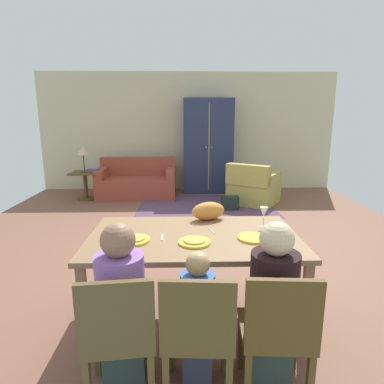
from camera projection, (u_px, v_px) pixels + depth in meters
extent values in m
cube|color=brown|center=(191.00, 236.00, 4.90)|extent=(6.85, 6.54, 0.02)
cube|color=beige|center=(188.00, 132.00, 7.84)|extent=(6.85, 0.10, 2.70)
cube|color=olive|center=(194.00, 237.00, 2.75)|extent=(1.72, 1.03, 0.04)
cube|color=olive|center=(84.00, 312.00, 2.36)|extent=(0.06, 0.06, 0.72)
cube|color=olive|center=(306.00, 308.00, 2.41)|extent=(0.06, 0.06, 0.72)
cube|color=olive|center=(111.00, 258.00, 3.26)|extent=(0.06, 0.06, 0.72)
cube|color=olive|center=(273.00, 256.00, 3.30)|extent=(0.06, 0.06, 0.72)
cylinder|color=yellow|center=(134.00, 240.00, 2.61)|extent=(0.25, 0.25, 0.02)
cylinder|color=gold|center=(134.00, 238.00, 2.61)|extent=(0.17, 0.17, 0.01)
cylinder|color=yellow|center=(195.00, 242.00, 2.56)|extent=(0.25, 0.25, 0.02)
cylinder|color=gold|center=(195.00, 240.00, 2.56)|extent=(0.17, 0.17, 0.01)
cylinder|color=yellow|center=(253.00, 238.00, 2.66)|extent=(0.25, 0.25, 0.02)
cylinder|color=silver|center=(263.00, 227.00, 2.93)|extent=(0.06, 0.06, 0.01)
cylinder|color=silver|center=(263.00, 222.00, 2.92)|extent=(0.01, 0.01, 0.09)
cone|color=silver|center=(264.00, 212.00, 2.90)|extent=(0.07, 0.07, 0.09)
cube|color=silver|center=(162.00, 237.00, 2.69)|extent=(0.02, 0.15, 0.01)
cube|color=silver|center=(211.00, 231.00, 2.84)|extent=(0.06, 0.17, 0.01)
cube|color=brown|center=(121.00, 333.00, 2.03)|extent=(0.46, 0.46, 0.04)
cube|color=brown|center=(116.00, 317.00, 1.79)|extent=(0.42, 0.08, 0.42)
cube|color=brown|center=(151.00, 343.00, 2.27)|extent=(0.04, 0.04, 0.41)
cube|color=brown|center=(97.00, 348.00, 2.23)|extent=(0.04, 0.04, 0.41)
cube|color=brown|center=(152.00, 384.00, 1.93)|extent=(0.04, 0.04, 0.41)
cube|color=#2F4341|center=(125.00, 347.00, 2.21)|extent=(0.29, 0.37, 0.45)
cylinder|color=#9260BE|center=(120.00, 290.00, 2.03)|extent=(0.30, 0.30, 0.46)
sphere|color=#92654E|center=(118.00, 240.00, 1.96)|extent=(0.21, 0.21, 0.21)
cube|color=brown|center=(198.00, 331.00, 2.04)|extent=(0.45, 0.45, 0.04)
cube|color=brown|center=(198.00, 316.00, 1.80)|extent=(0.42, 0.07, 0.42)
cube|color=brown|center=(225.00, 344.00, 2.26)|extent=(0.04, 0.04, 0.41)
cube|color=brown|center=(172.00, 343.00, 2.27)|extent=(0.04, 0.04, 0.41)
cube|color=#343D56|center=(198.00, 347.00, 2.20)|extent=(0.20, 0.26, 0.45)
cylinder|color=#3A61B4|center=(198.00, 299.00, 2.06)|extent=(0.22, 0.22, 0.33)
sphere|color=tan|center=(198.00, 264.00, 2.00)|extent=(0.15, 0.15, 0.15)
cube|color=#543B17|center=(274.00, 330.00, 2.05)|extent=(0.45, 0.45, 0.04)
cube|color=#543B17|center=(284.00, 315.00, 1.82)|extent=(0.42, 0.07, 0.42)
cube|color=#543B17|center=(294.00, 343.00, 2.27)|extent=(0.04, 0.04, 0.41)
cube|color=#543B17|center=(241.00, 342.00, 2.28)|extent=(0.04, 0.04, 0.41)
cube|color=#543B17|center=(247.00, 383.00, 1.93)|extent=(0.04, 0.04, 0.41)
cube|color=#2F4440|center=(268.00, 344.00, 2.23)|extent=(0.28, 0.36, 0.45)
cylinder|color=black|center=(274.00, 288.00, 2.05)|extent=(0.30, 0.30, 0.46)
sphere|color=beige|center=(277.00, 239.00, 1.98)|extent=(0.21, 0.21, 0.21)
ellipsoid|color=orange|center=(208.00, 211.00, 3.13)|extent=(0.35, 0.25, 0.17)
cube|color=#563B55|center=(206.00, 205.00, 6.53)|extent=(2.60, 1.80, 0.01)
cube|color=#963F2F|center=(137.00, 187.00, 7.22)|extent=(1.66, 0.84, 0.42)
cube|color=#963F2F|center=(138.00, 166.00, 7.46)|extent=(1.66, 0.20, 0.40)
cube|color=#963F2F|center=(102.00, 173.00, 7.14)|extent=(0.18, 0.84, 0.20)
cube|color=#963F2F|center=(171.00, 173.00, 7.18)|extent=(0.18, 0.84, 0.20)
cube|color=#AA9D49|center=(254.00, 193.00, 6.70)|extent=(1.17, 1.17, 0.42)
cube|color=#AA9D49|center=(248.00, 175.00, 6.33)|extent=(0.82, 0.63, 0.40)
cube|color=#AA9D49|center=(271.00, 179.00, 6.46)|extent=(0.61, 0.80, 0.20)
cube|color=#AA9D49|center=(239.00, 176.00, 6.81)|extent=(0.61, 0.80, 0.20)
cube|color=#242D4D|center=(208.00, 146.00, 7.54)|extent=(1.10, 0.56, 2.10)
cube|color=#B8963D|center=(209.00, 147.00, 7.26)|extent=(0.02, 0.01, 1.89)
sphere|color=#B8963D|center=(206.00, 147.00, 7.25)|extent=(0.04, 0.04, 0.04)
sphere|color=#B8963D|center=(212.00, 147.00, 7.25)|extent=(0.04, 0.04, 0.04)
cube|color=#4D3E1C|center=(85.00, 173.00, 6.92)|extent=(0.56, 0.56, 0.03)
cylinder|color=#4D3E1C|center=(86.00, 186.00, 6.99)|extent=(0.08, 0.08, 0.55)
cylinder|color=#4D3E1C|center=(87.00, 198.00, 7.05)|extent=(0.36, 0.36, 0.03)
cylinder|color=#3F463A|center=(85.00, 172.00, 6.92)|extent=(0.16, 0.16, 0.02)
cylinder|color=#3F463A|center=(84.00, 163.00, 6.88)|extent=(0.02, 0.02, 0.34)
cone|color=#D7A899|center=(83.00, 150.00, 6.82)|extent=(0.26, 0.26, 0.18)
cube|color=#A42828|center=(92.00, 172.00, 6.87)|extent=(0.22, 0.16, 0.03)
cube|color=#364C7D|center=(92.00, 170.00, 6.93)|extent=(0.22, 0.16, 0.03)
cube|color=black|center=(230.00, 203.00, 6.22)|extent=(0.32, 0.16, 0.26)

